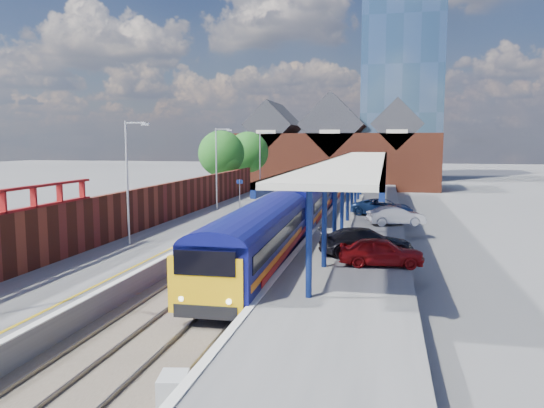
{
  "coord_description": "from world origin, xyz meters",
  "views": [
    {
      "loc": [
        7.78,
        -21.37,
        6.88
      ],
      "look_at": [
        0.15,
        13.86,
        2.6
      ],
      "focal_mm": 35.0,
      "sensor_mm": 36.0,
      "label": 1
    }
  ],
  "objects_px": {
    "train": "(319,191)",
    "parked_car_silver": "(396,216)",
    "lamp_post_b": "(129,175)",
    "parked_car_red": "(381,252)",
    "lamp_post_c": "(218,163)",
    "relay_cabinet": "(173,394)",
    "platform_sign": "(240,188)",
    "lamp_post_d": "(261,158)",
    "parked_car_dark": "(366,242)",
    "parked_car_blue": "(382,207)"
  },
  "relations": [
    {
      "from": "parked_car_red",
      "to": "lamp_post_d",
      "type": "bearing_deg",
      "value": 18.33
    },
    {
      "from": "lamp_post_d",
      "to": "parked_car_silver",
      "type": "distance_m",
      "value": 26.31
    },
    {
      "from": "parked_car_silver",
      "to": "relay_cabinet",
      "type": "xyz_separation_m",
      "value": [
        -5.88,
        -25.97,
        -1.16
      ]
    },
    {
      "from": "lamp_post_c",
      "to": "relay_cabinet",
      "type": "xyz_separation_m",
      "value": [
        8.98,
        -31.41,
        -4.49
      ]
    },
    {
      "from": "lamp_post_c",
      "to": "parked_car_red",
      "type": "height_order",
      "value": "lamp_post_c"
    },
    {
      "from": "lamp_post_c",
      "to": "parked_car_silver",
      "type": "height_order",
      "value": "lamp_post_c"
    },
    {
      "from": "lamp_post_c",
      "to": "parked_car_blue",
      "type": "bearing_deg",
      "value": -2.79
    },
    {
      "from": "parked_car_red",
      "to": "relay_cabinet",
      "type": "distance_m",
      "value": 14.22
    },
    {
      "from": "parked_car_blue",
      "to": "relay_cabinet",
      "type": "distance_m",
      "value": 31.15
    },
    {
      "from": "parked_car_silver",
      "to": "parked_car_dark",
      "type": "relative_size",
      "value": 0.82
    },
    {
      "from": "train",
      "to": "platform_sign",
      "type": "relative_size",
      "value": 26.38
    },
    {
      "from": "train",
      "to": "relay_cabinet",
      "type": "relative_size",
      "value": 65.96
    },
    {
      "from": "parked_car_red",
      "to": "parked_car_dark",
      "type": "height_order",
      "value": "parked_car_dark"
    },
    {
      "from": "platform_sign",
      "to": "train",
      "type": "bearing_deg",
      "value": 37.79
    },
    {
      "from": "lamp_post_c",
      "to": "train",
      "type": "bearing_deg",
      "value": 41.84
    },
    {
      "from": "lamp_post_d",
      "to": "parked_car_dark",
      "type": "height_order",
      "value": "lamp_post_d"
    },
    {
      "from": "lamp_post_b",
      "to": "parked_car_dark",
      "type": "distance_m",
      "value": 13.58
    },
    {
      "from": "lamp_post_d",
      "to": "parked_car_silver",
      "type": "xyz_separation_m",
      "value": [
        14.86,
        -21.45,
        -3.34
      ]
    },
    {
      "from": "train",
      "to": "parked_car_red",
      "type": "bearing_deg",
      "value": -76.32
    },
    {
      "from": "lamp_post_c",
      "to": "relay_cabinet",
      "type": "height_order",
      "value": "lamp_post_c"
    },
    {
      "from": "lamp_post_b",
      "to": "relay_cabinet",
      "type": "relative_size",
      "value": 7.0
    },
    {
      "from": "train",
      "to": "platform_sign",
      "type": "bearing_deg",
      "value": -142.21
    },
    {
      "from": "lamp_post_b",
      "to": "lamp_post_d",
      "type": "bearing_deg",
      "value": 90.0
    },
    {
      "from": "lamp_post_b",
      "to": "train",
      "type": "bearing_deg",
      "value": 71.17
    },
    {
      "from": "parked_car_red",
      "to": "parked_car_silver",
      "type": "height_order",
      "value": "parked_car_red"
    },
    {
      "from": "lamp_post_c",
      "to": "lamp_post_d",
      "type": "relative_size",
      "value": 1.0
    },
    {
      "from": "platform_sign",
      "to": "relay_cabinet",
      "type": "height_order",
      "value": "platform_sign"
    },
    {
      "from": "relay_cabinet",
      "to": "parked_car_dark",
      "type": "bearing_deg",
      "value": 64.01
    },
    {
      "from": "parked_car_red",
      "to": "platform_sign",
      "type": "bearing_deg",
      "value": 28.12
    },
    {
      "from": "parked_car_silver",
      "to": "parked_car_blue",
      "type": "bearing_deg",
      "value": -5.53
    },
    {
      "from": "train",
      "to": "parked_car_silver",
      "type": "xyz_separation_m",
      "value": [
        7.01,
        -12.48,
        -0.46
      ]
    },
    {
      "from": "lamp_post_b",
      "to": "lamp_post_c",
      "type": "xyz_separation_m",
      "value": [
        0.0,
        16.0,
        0.0
      ]
    },
    {
      "from": "parked_car_red",
      "to": "train",
      "type": "bearing_deg",
      "value": 9.75
    },
    {
      "from": "lamp_post_b",
      "to": "lamp_post_c",
      "type": "relative_size",
      "value": 1.0
    },
    {
      "from": "lamp_post_d",
      "to": "parked_car_silver",
      "type": "bearing_deg",
      "value": -55.28
    },
    {
      "from": "parked_car_red",
      "to": "relay_cabinet",
      "type": "relative_size",
      "value": 3.98
    },
    {
      "from": "train",
      "to": "parked_car_silver",
      "type": "bearing_deg",
      "value": -60.69
    },
    {
      "from": "lamp_post_b",
      "to": "lamp_post_d",
      "type": "height_order",
      "value": "same"
    },
    {
      "from": "platform_sign",
      "to": "relay_cabinet",
      "type": "xyz_separation_m",
      "value": [
        7.62,
        -33.41,
        -2.19
      ]
    },
    {
      "from": "parked_car_dark",
      "to": "parked_car_red",
      "type": "bearing_deg",
      "value": -171.37
    },
    {
      "from": "lamp_post_b",
      "to": "lamp_post_c",
      "type": "height_order",
      "value": "same"
    },
    {
      "from": "parked_car_dark",
      "to": "parked_car_blue",
      "type": "relative_size",
      "value": 1.02
    },
    {
      "from": "lamp_post_b",
      "to": "parked_car_red",
      "type": "bearing_deg",
      "value": -8.78
    },
    {
      "from": "lamp_post_c",
      "to": "lamp_post_d",
      "type": "bearing_deg",
      "value": 90.0
    },
    {
      "from": "lamp_post_b",
      "to": "platform_sign",
      "type": "distance_m",
      "value": 18.2
    },
    {
      "from": "lamp_post_d",
      "to": "parked_car_blue",
      "type": "xyz_separation_m",
      "value": [
        13.89,
        -16.68,
        -3.33
      ]
    },
    {
      "from": "lamp_post_b",
      "to": "parked_car_silver",
      "type": "height_order",
      "value": "lamp_post_b"
    },
    {
      "from": "lamp_post_d",
      "to": "parked_car_silver",
      "type": "relative_size",
      "value": 1.76
    },
    {
      "from": "lamp_post_d",
      "to": "platform_sign",
      "type": "relative_size",
      "value": 2.8
    },
    {
      "from": "lamp_post_d",
      "to": "train",
      "type": "bearing_deg",
      "value": -48.78
    }
  ]
}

